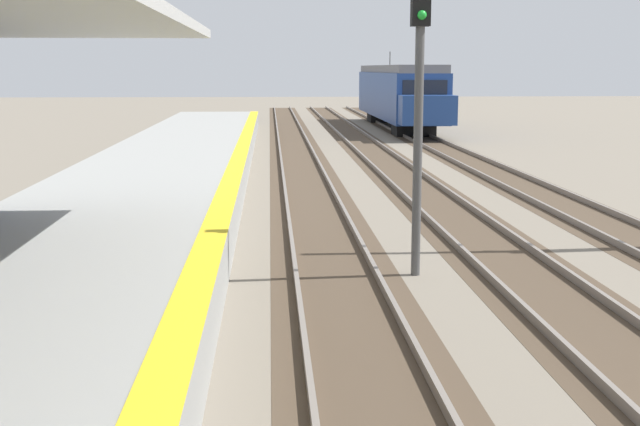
{
  "coord_description": "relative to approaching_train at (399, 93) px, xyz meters",
  "views": [
    {
      "loc": [
        0.75,
        1.77,
        3.69
      ],
      "look_at": [
        1.29,
        10.82,
        2.1
      ],
      "focal_mm": 46.42,
      "sensor_mm": 36.0,
      "label": 1
    }
  ],
  "objects": [
    {
      "name": "approaching_train",
      "position": [
        0.0,
        0.0,
        0.0
      ],
      "size": [
        2.93,
        19.6,
        4.76
      ],
      "color": "navy",
      "rests_on": "ground"
    },
    {
      "name": "track_pair_nearest_platform",
      "position": [
        -6.8,
        -32.81,
        -2.13
      ],
      "size": [
        2.34,
        120.0,
        0.16
      ],
      "color": "#4C3D2D",
      "rests_on": "ground"
    },
    {
      "name": "track_pair_far_side",
      "position": [
        -0.0,
        -32.81,
        -2.13
      ],
      "size": [
        2.34,
        120.0,
        0.16
      ],
      "color": "#4C3D2D",
      "rests_on": "ground"
    },
    {
      "name": "station_platform",
      "position": [
        -11.2,
        -36.81,
        -1.73
      ],
      "size": [
        5.0,
        80.0,
        0.91
      ],
      "color": "#999993",
      "rests_on": "ground"
    },
    {
      "name": "track_pair_middle",
      "position": [
        -3.4,
        -32.81,
        -2.13
      ],
      "size": [
        2.34,
        120.0,
        0.16
      ],
      "color": "#4C3D2D",
      "rests_on": "ground"
    },
    {
      "name": "rail_signal_post",
      "position": [
        -5.36,
        -36.64,
        1.02
      ],
      "size": [
        0.32,
        0.34,
        5.2
      ],
      "color": "#4C4C4C",
      "rests_on": "ground"
    }
  ]
}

